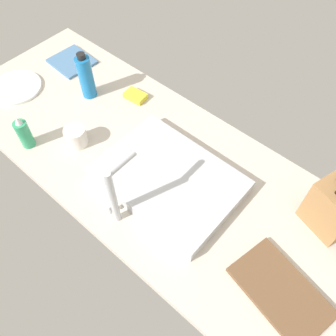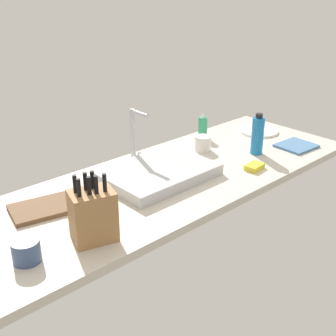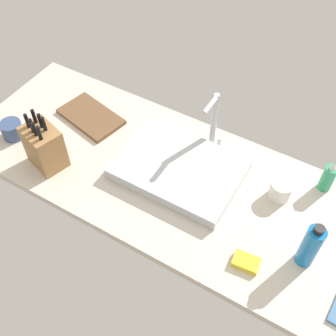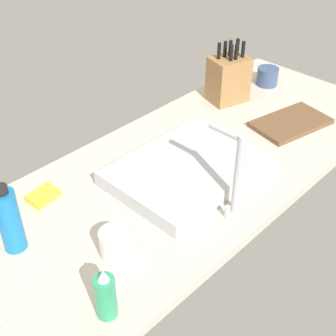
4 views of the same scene
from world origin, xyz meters
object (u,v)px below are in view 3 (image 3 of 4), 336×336
Objects in this scene: soap_bottle at (328,177)px; dish_sponge at (246,262)px; faucet at (214,118)px; water_bottle at (310,246)px; ceramic_cup at (280,190)px; coffee_mug at (12,130)px; sink_basin at (179,168)px; knife_block at (44,146)px; cutting_board at (91,117)px.

dish_sponge is (-13.05, -45.28, -5.15)cm from soap_bottle.
water_bottle is at bearing -32.17° from faucet.
ceramic_cup reaches higher than dish_sponge.
water_bottle reaches higher than coffee_mug.
ceramic_cup is (38.58, 9.18, 1.29)cm from sink_basin.
sink_basin is at bearing 149.18° from dish_sponge.
ceramic_cup is 32.64cm from dish_sponge.
water_bottle is (103.96, 10.19, 0.20)cm from knife_block.
ceramic_cup is at bearing 128.57° from water_bottle.
sink_basin is 39.68cm from ceramic_cup.
cutting_board is at bearing -178.77° from ceramic_cup.
cutting_board is 107.20cm from water_bottle.
dish_sponge is at bearing -51.17° from faucet.
water_bottle reaches higher than dish_sponge.
coffee_mug is at bearing -165.57° from sink_basin.
knife_block reaches higher than water_bottle.
faucet is 0.91× the size of cutting_board.
knife_block is 2.97× the size of ceramic_cup.
coffee_mug is 110.77cm from dish_sponge.
ceramic_cup is at bearing 90.98° from dish_sponge.
ceramic_cup is (-13.61, -12.75, -2.58)cm from soap_bottle.
coffee_mug is (-126.94, -6.43, -5.89)cm from water_bottle.
sink_basin is 53.79cm from knife_block.
knife_block reaches higher than dish_sponge.
coffee_mug reaches higher than dish_sponge.
soap_bottle reaches higher than sink_basin.
dish_sponge is at bearing -19.04° from cutting_board.
faucet is at bearing -178.28° from soap_bottle.
faucet reaches higher than coffee_mug.
ceramic_cup is at bearing -18.03° from faucet.
water_bottle is 21.61cm from dish_sponge.
faucet reaches higher than soap_bottle.
faucet is at bearing 161.97° from ceramic_cup.
coffee_mug is at bearing -165.93° from ceramic_cup.
knife_block is 2.72× the size of dish_sponge.
sink_basin is 45.59cm from dish_sponge.
knife_block is 23.97cm from coffee_mug.
ceramic_cup is at bearing 14.07° from coffee_mug.
faucet reaches higher than ceramic_cup.
sink_basin is 57.18cm from water_bottle.
sink_basin is at bearing 41.32° from knife_block.
ceramic_cup is (110.07, 27.58, 0.02)cm from coffee_mug.
knife_block is 88.05cm from dish_sponge.
knife_block is at bearing -9.29° from coffee_mug.
water_bottle is at bearing -12.18° from sink_basin.
dish_sponge reaches higher than cutting_board.
cutting_board is 88.28cm from ceramic_cup.
cutting_board is at bearing 160.96° from dish_sponge.
faucet is 38.23cm from ceramic_cup.
coffee_mug is at bearing -161.94° from soap_bottle.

